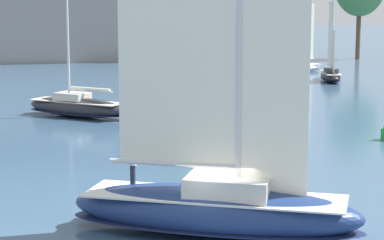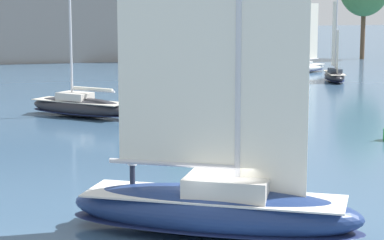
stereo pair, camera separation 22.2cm
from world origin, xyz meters
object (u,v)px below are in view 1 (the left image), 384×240
(sailboat_main, at_px, (215,204))
(sailboat_moored_near_marina, at_px, (331,74))
(sailboat_moored_mid_channel, at_px, (77,106))
(sailboat_moored_outer_mooring, at_px, (301,66))

(sailboat_main, xyz_separation_m, sailboat_moored_near_marina, (26.37, 45.42, -0.38))
(sailboat_main, height_order, sailboat_moored_mid_channel, sailboat_main)
(sailboat_moored_near_marina, distance_m, sailboat_moored_outer_mooring, 9.63)
(sailboat_main, relative_size, sailboat_moored_mid_channel, 1.27)
(sailboat_moored_mid_channel, relative_size, sailboat_moored_outer_mooring, 1.32)
(sailboat_moored_mid_channel, height_order, sailboat_moored_outer_mooring, sailboat_moored_mid_channel)
(sailboat_moored_near_marina, height_order, sailboat_moored_outer_mooring, sailboat_moored_near_marina)
(sailboat_main, height_order, sailboat_moored_near_marina, sailboat_main)
(sailboat_moored_mid_channel, bearing_deg, sailboat_moored_near_marina, 31.06)
(sailboat_moored_near_marina, height_order, sailboat_moored_mid_channel, sailboat_moored_mid_channel)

